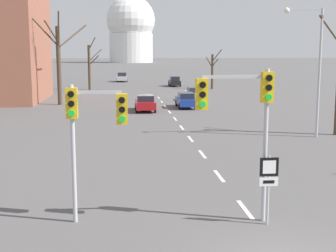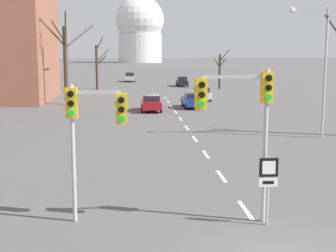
{
  "view_description": "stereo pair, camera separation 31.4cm",
  "coord_description": "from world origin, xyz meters",
  "px_view_note": "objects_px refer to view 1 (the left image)",
  "views": [
    {
      "loc": [
        -4.19,
        -10.77,
        5.47
      ],
      "look_at": [
        -2.71,
        4.75,
        2.99
      ],
      "focal_mm": 50.0,
      "sensor_mm": 36.0,
      "label": 1
    },
    {
      "loc": [
        -3.87,
        -10.79,
        5.47
      ],
      "look_at": [
        -2.71,
        4.75,
        2.99
      ],
      "focal_mm": 50.0,
      "sensor_mm": 36.0,
      "label": 2
    }
  ],
  "objects_px": {
    "traffic_signal_centre_tall": "(244,107)",
    "sedan_far_left": "(194,94)",
    "sedan_near_left": "(175,81)",
    "sedan_mid_centre": "(186,100)",
    "route_sign_post": "(269,179)",
    "sedan_near_right": "(122,77)",
    "sedan_far_right": "(145,103)",
    "street_lamp_right": "(313,58)",
    "traffic_signal_near_left": "(90,119)"
  },
  "relations": [
    {
      "from": "traffic_signal_centre_tall",
      "to": "sedan_far_left",
      "type": "xyz_separation_m",
      "value": [
        4.28,
        38.28,
        -2.99
      ]
    },
    {
      "from": "sedan_near_left",
      "to": "sedan_mid_centre",
      "type": "relative_size",
      "value": 0.97
    },
    {
      "from": "route_sign_post",
      "to": "sedan_mid_centre",
      "type": "height_order",
      "value": "route_sign_post"
    },
    {
      "from": "sedan_near_right",
      "to": "sedan_mid_centre",
      "type": "height_order",
      "value": "sedan_near_right"
    },
    {
      "from": "sedan_near_left",
      "to": "sedan_far_right",
      "type": "relative_size",
      "value": 0.99
    },
    {
      "from": "sedan_near_right",
      "to": "sedan_far_right",
      "type": "distance_m",
      "value": 43.75
    },
    {
      "from": "traffic_signal_centre_tall",
      "to": "sedan_near_right",
      "type": "xyz_separation_m",
      "value": [
        -4.02,
        72.7,
        -2.92
      ]
    },
    {
      "from": "sedan_near_left",
      "to": "route_sign_post",
      "type": "bearing_deg",
      "value": -93.42
    },
    {
      "from": "street_lamp_right",
      "to": "sedan_near_right",
      "type": "height_order",
      "value": "street_lamp_right"
    },
    {
      "from": "street_lamp_right",
      "to": "sedan_mid_centre",
      "type": "xyz_separation_m",
      "value": [
        -5.83,
        16.75,
        -4.3
      ]
    },
    {
      "from": "sedan_far_right",
      "to": "route_sign_post",
      "type": "bearing_deg",
      "value": -85.06
    },
    {
      "from": "traffic_signal_near_left",
      "to": "sedan_far_left",
      "type": "distance_m",
      "value": 38.98
    },
    {
      "from": "traffic_signal_centre_tall",
      "to": "sedan_mid_centre",
      "type": "distance_m",
      "value": 31.49
    },
    {
      "from": "sedan_far_right",
      "to": "traffic_signal_near_left",
      "type": "bearing_deg",
      "value": -96.09
    },
    {
      "from": "route_sign_post",
      "to": "sedan_near_left",
      "type": "relative_size",
      "value": 0.53
    },
    {
      "from": "sedan_mid_centre",
      "to": "sedan_far_right",
      "type": "height_order",
      "value": "sedan_far_right"
    },
    {
      "from": "traffic_signal_centre_tall",
      "to": "route_sign_post",
      "type": "distance_m",
      "value": 2.4
    },
    {
      "from": "traffic_signal_centre_tall",
      "to": "sedan_far_left",
      "type": "height_order",
      "value": "traffic_signal_centre_tall"
    },
    {
      "from": "traffic_signal_centre_tall",
      "to": "sedan_mid_centre",
      "type": "xyz_separation_m",
      "value": [
        2.35,
        31.26,
        -3.0
      ]
    },
    {
      "from": "traffic_signal_centre_tall",
      "to": "sedan_far_left",
      "type": "bearing_deg",
      "value": 83.62
    },
    {
      "from": "sedan_near_right",
      "to": "sedan_mid_centre",
      "type": "distance_m",
      "value": 41.93
    },
    {
      "from": "route_sign_post",
      "to": "sedan_mid_centre",
      "type": "bearing_deg",
      "value": 87.14
    },
    {
      "from": "traffic_signal_near_left",
      "to": "sedan_far_left",
      "type": "bearing_deg",
      "value": 76.48
    },
    {
      "from": "sedan_near_right",
      "to": "sedan_near_left",
      "type": "bearing_deg",
      "value": -55.86
    },
    {
      "from": "traffic_signal_centre_tall",
      "to": "sedan_far_left",
      "type": "distance_m",
      "value": 38.64
    },
    {
      "from": "sedan_near_right",
      "to": "sedan_far_left",
      "type": "distance_m",
      "value": 35.4
    },
    {
      "from": "traffic_signal_centre_tall",
      "to": "sedan_near_left",
      "type": "bearing_deg",
      "value": 85.83
    },
    {
      "from": "traffic_signal_centre_tall",
      "to": "sedan_mid_centre",
      "type": "bearing_deg",
      "value": 85.71
    },
    {
      "from": "sedan_near_right",
      "to": "street_lamp_right",
      "type": "bearing_deg",
      "value": -78.17
    },
    {
      "from": "sedan_mid_centre",
      "to": "sedan_far_left",
      "type": "bearing_deg",
      "value": 74.62
    },
    {
      "from": "street_lamp_right",
      "to": "sedan_near_left",
      "type": "relative_size",
      "value": 1.92
    },
    {
      "from": "street_lamp_right",
      "to": "sedan_far_right",
      "type": "xyz_separation_m",
      "value": [
        -9.94,
        14.5,
        -4.3
      ]
    },
    {
      "from": "street_lamp_right",
      "to": "sedan_far_right",
      "type": "distance_m",
      "value": 18.1
    },
    {
      "from": "traffic_signal_near_left",
      "to": "sedan_far_right",
      "type": "relative_size",
      "value": 1.03
    },
    {
      "from": "traffic_signal_centre_tall",
      "to": "sedan_mid_centre",
      "type": "height_order",
      "value": "traffic_signal_centre_tall"
    },
    {
      "from": "sedan_far_left",
      "to": "traffic_signal_centre_tall",
      "type": "bearing_deg",
      "value": -96.38
    },
    {
      "from": "sedan_far_right",
      "to": "traffic_signal_centre_tall",
      "type": "bearing_deg",
      "value": -86.51
    },
    {
      "from": "traffic_signal_centre_tall",
      "to": "traffic_signal_near_left",
      "type": "xyz_separation_m",
      "value": [
        -4.82,
        0.47,
        -0.4
      ]
    },
    {
      "from": "traffic_signal_near_left",
      "to": "sedan_mid_centre",
      "type": "distance_m",
      "value": 31.72
    },
    {
      "from": "street_lamp_right",
      "to": "sedan_near_left",
      "type": "bearing_deg",
      "value": 94.72
    },
    {
      "from": "street_lamp_right",
      "to": "sedan_far_left",
      "type": "xyz_separation_m",
      "value": [
        -3.89,
        23.78,
        -4.3
      ]
    },
    {
      "from": "traffic_signal_near_left",
      "to": "sedan_far_right",
      "type": "distance_m",
      "value": 28.82
    },
    {
      "from": "street_lamp_right",
      "to": "sedan_near_left",
      "type": "height_order",
      "value": "street_lamp_right"
    },
    {
      "from": "street_lamp_right",
      "to": "sedan_near_right",
      "type": "distance_m",
      "value": 59.6
    },
    {
      "from": "sedan_far_left",
      "to": "sedan_near_right",
      "type": "bearing_deg",
      "value": 103.55
    },
    {
      "from": "sedan_near_left",
      "to": "sedan_far_right",
      "type": "xyz_separation_m",
      "value": [
        -6.17,
        -31.28,
        -0.04
      ]
    },
    {
      "from": "traffic_signal_near_left",
      "to": "street_lamp_right",
      "type": "bearing_deg",
      "value": 47.23
    },
    {
      "from": "sedan_far_right",
      "to": "sedan_near_right",
      "type": "bearing_deg",
      "value": 92.94
    },
    {
      "from": "sedan_near_left",
      "to": "sedan_far_left",
      "type": "bearing_deg",
      "value": -90.3
    },
    {
      "from": "route_sign_post",
      "to": "sedan_far_left",
      "type": "distance_m",
      "value": 38.8
    }
  ]
}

